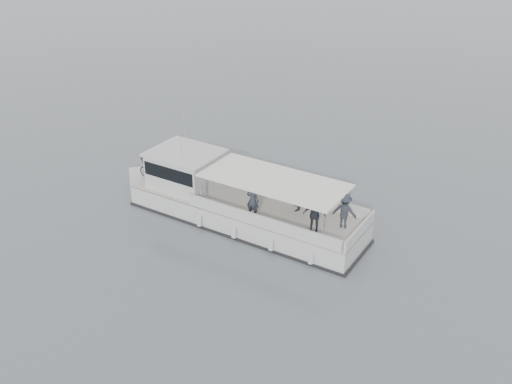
% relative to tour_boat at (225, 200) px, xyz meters
% --- Properties ---
extents(ground, '(1400.00, 1400.00, 0.00)m').
position_rel_tour_boat_xyz_m(ground, '(-3.75, 0.66, -0.83)').
color(ground, '#576166').
rests_on(ground, ground).
extents(tour_boat, '(12.21, 4.84, 5.09)m').
position_rel_tour_boat_xyz_m(tour_boat, '(0.00, 0.00, 0.00)').
color(tour_boat, silver).
rests_on(tour_boat, ground).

